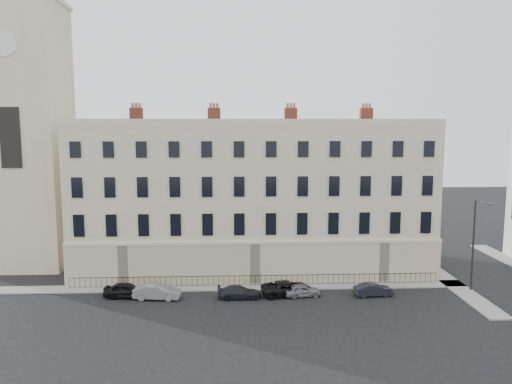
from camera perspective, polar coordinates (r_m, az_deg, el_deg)
ground at (r=44.00m, az=8.28°, el=-12.67°), size 160.00×160.00×0.00m
terrace at (r=53.07m, az=-0.36°, el=-0.72°), size 36.22×12.22×17.00m
church_tower at (r=58.84m, az=-24.96°, el=10.30°), size 8.00×8.13×44.00m
pavement_terrace at (r=47.99m, az=-4.91°, el=-10.80°), size 48.00×2.00×0.12m
pavement_east_return at (r=55.00m, az=20.24°, el=-8.84°), size 2.00×24.00×0.12m
railings at (r=48.22m, az=-0.07°, el=-10.06°), size 35.00×0.04×0.96m
car_a at (r=46.56m, az=-14.58°, el=-10.81°), size 4.09×1.93×1.35m
car_b at (r=45.59m, az=-11.24°, el=-11.10°), size 4.24×1.86×1.36m
car_c at (r=44.99m, az=-1.93°, el=-11.38°), size 3.83×1.57×1.11m
car_d at (r=45.78m, az=3.59°, el=-10.92°), size 4.97×2.84×1.31m
car_e at (r=45.60m, az=5.29°, el=-11.14°), size 3.44×1.79×1.12m
car_f at (r=46.76m, az=13.26°, el=-10.81°), size 3.59×1.53×1.15m
streetlamp at (r=49.74m, az=23.69°, el=-5.20°), size 0.82×1.75×8.50m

